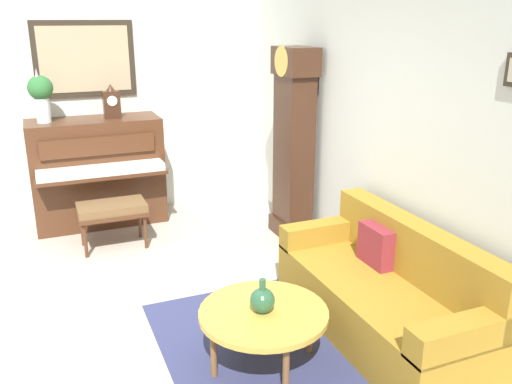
{
  "coord_description": "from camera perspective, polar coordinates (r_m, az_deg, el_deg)",
  "views": [
    {
      "loc": [
        3.93,
        -0.35,
        2.3
      ],
      "look_at": [
        -0.02,
        1.28,
        0.91
      ],
      "focal_mm": 37.79,
      "sensor_mm": 36.0,
      "label": 1
    }
  ],
  "objects": [
    {
      "name": "ground_plane",
      "position": [
        4.6,
        -15.26,
        -13.43
      ],
      "size": [
        6.4,
        6.0,
        0.1
      ],
      "primitive_type": "cube",
      "color": "#B2A899"
    },
    {
      "name": "wall_left",
      "position": [
        6.6,
        -19.4,
        9.29
      ],
      "size": [
        0.13,
        4.9,
        2.8
      ],
      "color": "silver",
      "rests_on": "ground_plane"
    },
    {
      "name": "wall_back",
      "position": [
        4.88,
        12.46,
        6.99
      ],
      "size": [
        5.3,
        0.13,
        2.8
      ],
      "color": "silver",
      "rests_on": "ground_plane"
    },
    {
      "name": "area_rug",
      "position": [
        4.02,
        2.07,
        -16.82
      ],
      "size": [
        2.1,
        1.5,
        0.01
      ],
      "primitive_type": "cube",
      "color": "navy",
      "rests_on": "ground_plane"
    },
    {
      "name": "piano",
      "position": [
        6.42,
        -16.38,
        2.09
      ],
      "size": [
        0.87,
        1.44,
        1.22
      ],
      "color": "#4C2B19",
      "rests_on": "ground_plane"
    },
    {
      "name": "piano_bench",
      "position": [
        5.74,
        -15.01,
        -1.89
      ],
      "size": [
        0.42,
        0.7,
        0.48
      ],
      "color": "#4C2B19",
      "rests_on": "ground_plane"
    },
    {
      "name": "grandfather_clock",
      "position": [
        5.72,
        4.0,
        4.48
      ],
      "size": [
        0.52,
        0.34,
        2.03
      ],
      "color": "#3D2316",
      "rests_on": "ground_plane"
    },
    {
      "name": "couch",
      "position": [
        4.24,
        13.66,
        -10.51
      ],
      "size": [
        1.9,
        0.8,
        0.84
      ],
      "color": "olive",
      "rests_on": "ground_plane"
    },
    {
      "name": "coffee_table",
      "position": [
        3.73,
        0.8,
        -12.84
      ],
      "size": [
        0.88,
        0.88,
        0.42
      ],
      "color": "gold",
      "rests_on": "ground_plane"
    },
    {
      "name": "mantel_clock",
      "position": [
        6.28,
        -15.04,
        9.11
      ],
      "size": [
        0.13,
        0.18,
        0.38
      ],
      "color": "#3D2316",
      "rests_on": "piano"
    },
    {
      "name": "flower_vase",
      "position": [
        6.21,
        -21.82,
        9.69
      ],
      "size": [
        0.26,
        0.26,
        0.58
      ],
      "color": "silver",
      "rests_on": "piano"
    },
    {
      "name": "green_jug",
      "position": [
        3.66,
        0.68,
        -11.37
      ],
      "size": [
        0.17,
        0.17,
        0.24
      ],
      "color": "#234C33",
      "rests_on": "coffee_table"
    }
  ]
}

